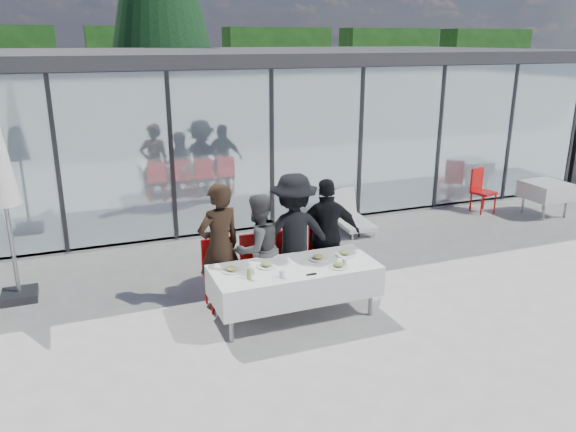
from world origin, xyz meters
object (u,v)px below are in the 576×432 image
object	(u,v)px
diner_a	(219,247)
plate_c	(318,258)
plate_b	(266,265)
juice_bottle	(249,274)
folded_eyeglasses	(311,274)
spare_chair_b	(473,178)
diner_d	(327,235)
lounger	(348,215)
plate_d	(345,253)
spare_chair_a	(481,188)
diner_c	(294,236)
diner_chair_b	(257,264)
plate_a	(232,270)
dining_table	(295,281)
diner_chair_a	(219,270)
plate_extra	(338,265)
diner_b	(258,249)
spare_table_right	(546,191)
diner_chair_c	(292,259)
diner_chair_d	(324,254)

from	to	relation	value
diner_a	plate_c	distance (m)	1.39
plate_b	juice_bottle	bearing A→B (deg)	-138.60
folded_eyeglasses	spare_chair_b	distance (m)	7.50
diner_d	lounger	distance (m)	3.11
plate_d	lounger	bearing A→B (deg)	61.78
spare_chair_a	diner_c	bearing A→B (deg)	-155.64
plate_b	juice_bottle	size ratio (longest dim) A/B	1.89
diner_chair_b	plate_a	xyz separation A→B (m)	(-0.54, -0.61, 0.24)
diner_c	lounger	distance (m)	3.44
plate_b	lounger	xyz separation A→B (m)	(2.84, 3.09, -0.52)
lounger	plate_b	bearing A→B (deg)	-132.60
plate_c	folded_eyeglasses	bearing A→B (deg)	-123.44
dining_table	plate_c	size ratio (longest dim) A/B	8.35
folded_eyeglasses	plate_b	bearing A→B (deg)	134.33
diner_d	plate_d	bearing A→B (deg)	106.40
diner_c	plate_d	size ratio (longest dim) A/B	6.88
diner_a	juice_bottle	size ratio (longest dim) A/B	12.76
folded_eyeglasses	diner_d	bearing A→B (deg)	55.60
diner_chair_b	diner_d	world-z (taller)	diner_d
diner_chair_b	plate_d	size ratio (longest dim) A/B	3.60
diner_chair_a	spare_chair_b	bearing A→B (deg)	24.80
lounger	diner_chair_a	bearing A→B (deg)	-143.64
diner_d	plate_extra	bearing A→B (deg)	87.99
plate_a	plate_extra	distance (m)	1.43
diner_b	plate_d	world-z (taller)	diner_b
diner_chair_a	plate_d	bearing A→B (deg)	-20.57
diner_chair_a	plate_d	size ratio (longest dim) A/B	3.60
juice_bottle	spare_table_right	bearing A→B (deg)	18.78
plate_a	diner_chair_c	bearing A→B (deg)	29.21
diner_d	lounger	size ratio (longest dim) A/B	1.26
diner_d	plate_b	bearing A→B (deg)	39.16
diner_chair_b	lounger	bearing A→B (deg)	41.54
juice_bottle	spare_table_right	size ratio (longest dim) A/B	0.17
plate_d	spare_table_right	size ratio (longest dim) A/B	0.31
spare_table_right	lounger	distance (m)	4.43
diner_chair_c	lounger	xyz separation A→B (m)	(2.22, 2.46, -0.28)
diner_chair_a	plate_b	world-z (taller)	diner_chair_a
diner_c	folded_eyeglasses	bearing A→B (deg)	89.92
plate_c	plate_extra	bearing A→B (deg)	-68.51
diner_b	diner_chair_a	bearing A→B (deg)	-25.41
diner_a	diner_chair_c	xyz separation A→B (m)	(1.11, 0.08, -0.38)
dining_table	diner_a	distance (m)	1.15
plate_a	juice_bottle	bearing A→B (deg)	-65.96
diner_b	plate_a	size ratio (longest dim) A/B	5.96
diner_chair_d	plate_b	xyz separation A→B (m)	(-1.16, -0.63, 0.24)
diner_a	plate_extra	distance (m)	1.68
diner_c	diner_chair_c	distance (m)	0.40
diner_b	plate_extra	world-z (taller)	diner_b
diner_chair_b	plate_extra	bearing A→B (deg)	-50.02
plate_d	juice_bottle	distance (m)	1.55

